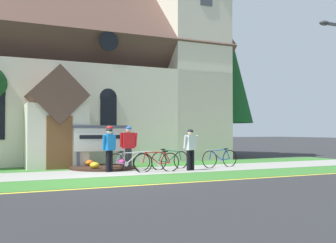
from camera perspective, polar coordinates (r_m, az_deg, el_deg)
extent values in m
plane|color=#2B2B2D|center=(16.32, -12.40, -6.63)|extent=(140.00, 140.00, 0.00)
cube|color=#99968E|center=(14.89, -4.72, -7.15)|extent=(32.00, 2.59, 0.01)
cube|color=#38722D|center=(12.69, -0.98, -8.16)|extent=(32.00, 2.18, 0.01)
cube|color=#38722D|center=(17.20, -7.53, -6.37)|extent=(24.00, 2.30, 0.01)
cube|color=yellow|center=(11.58, 1.52, -8.82)|extent=(28.00, 0.16, 0.01)
cube|color=beige|center=(22.15, -11.49, 0.67)|extent=(13.52, 8.06, 4.57)
cube|color=brown|center=(22.60, -11.44, 10.26)|extent=(14.02, 8.21, 8.21)
cube|color=beige|center=(22.04, 3.36, 8.81)|extent=(3.22, 3.22, 10.81)
cube|color=beige|center=(16.93, -15.77, -2.02)|extent=(2.40, 1.60, 2.60)
cube|color=brown|center=(16.99, -15.73, 3.56)|extent=(2.40, 1.80, 2.40)
cube|color=brown|center=(16.12, -15.32, -2.94)|extent=(1.00, 0.06, 2.10)
cube|color=black|center=(18.22, -8.55, 0.51)|extent=(0.76, 0.06, 1.90)
cone|color=black|center=(18.28, -8.54, 3.49)|extent=(0.80, 0.06, 0.80)
cylinder|color=black|center=(18.67, -8.51, 11.34)|extent=(0.90, 0.06, 0.90)
cube|color=#474C56|center=(16.27, -12.80, -5.44)|extent=(0.12, 0.12, 0.68)
cube|color=#474C56|center=(16.68, -6.69, -5.36)|extent=(0.12, 0.12, 0.68)
cube|color=silver|center=(16.41, -9.70, -2.59)|extent=(2.14, 0.15, 0.93)
cube|color=#474C56|center=(16.41, -9.69, -0.75)|extent=(2.26, 0.19, 0.12)
cube|color=black|center=(16.37, -9.66, -2.20)|extent=(1.71, 0.06, 0.16)
cylinder|color=#382319|center=(16.07, -9.32, -6.55)|extent=(2.61, 2.61, 0.10)
ellipsoid|color=#CC338C|center=(16.46, -6.58, -5.84)|extent=(0.36, 0.36, 0.24)
ellipsoid|color=orange|center=(16.38, -11.22, -5.85)|extent=(0.36, 0.36, 0.24)
ellipsoid|color=gold|center=(15.21, -10.49, -6.19)|extent=(0.36, 0.36, 0.24)
torus|color=black|center=(14.78, 0.29, -5.89)|extent=(0.72, 0.09, 0.72)
torus|color=black|center=(14.45, -3.60, -5.99)|extent=(0.72, 0.09, 0.72)
cylinder|color=#A51E19|center=(14.55, -2.26, -5.29)|extent=(0.57, 0.08, 0.47)
cylinder|color=#A51E19|center=(14.57, -1.83, -4.44)|extent=(0.77, 0.10, 0.05)
cylinder|color=#A51E19|center=(14.67, -0.82, -5.28)|extent=(0.26, 0.06, 0.44)
cylinder|color=#A51E19|center=(14.71, -0.47, -6.01)|extent=(0.42, 0.07, 0.09)
cylinder|color=#A51E19|center=(14.74, -0.05, -5.17)|extent=(0.22, 0.05, 0.39)
cylinder|color=#A51E19|center=(14.45, -3.44, -5.21)|extent=(0.12, 0.05, 0.40)
ellipsoid|color=black|center=(14.69, -0.39, -4.33)|extent=(0.25, 0.10, 0.05)
cylinder|color=silver|center=(14.45, -3.28, -4.35)|extent=(0.44, 0.06, 0.03)
cylinder|color=silver|center=(14.65, -1.24, -6.13)|extent=(0.18, 0.03, 0.18)
torus|color=black|center=(14.78, -7.52, -5.92)|extent=(0.70, 0.06, 0.70)
torus|color=black|center=(15.08, -3.83, -5.84)|extent=(0.70, 0.06, 0.70)
cylinder|color=#B7B7BC|center=(14.96, -5.07, -5.27)|extent=(0.54, 0.06, 0.44)
cylinder|color=#B7B7BC|center=(14.91, -5.47, -4.50)|extent=(0.74, 0.06, 0.04)
cylinder|color=#B7B7BC|center=(14.85, -6.44, -5.30)|extent=(0.25, 0.04, 0.43)
cylinder|color=#B7B7BC|center=(14.84, -6.77, -6.00)|extent=(0.41, 0.05, 0.09)
cylinder|color=#B7B7BC|center=(14.80, -7.18, -5.22)|extent=(0.21, 0.04, 0.37)
cylinder|color=#B7B7BC|center=(15.05, -3.97, -5.16)|extent=(0.12, 0.04, 0.37)
ellipsoid|color=black|center=(14.81, -6.84, -4.40)|extent=(0.24, 0.09, 0.05)
cylinder|color=silver|center=(15.03, -4.12, -4.40)|extent=(0.44, 0.04, 0.03)
cylinder|color=silver|center=(14.90, -6.03, -6.08)|extent=(0.18, 0.03, 0.18)
torus|color=black|center=(15.38, -1.32, -5.71)|extent=(0.71, 0.17, 0.72)
torus|color=black|center=(16.01, 1.86, -5.55)|extent=(0.71, 0.17, 0.72)
cylinder|color=#19723F|center=(15.78, 0.81, -5.07)|extent=(0.57, 0.14, 0.42)
cylinder|color=#19723F|center=(15.70, 0.46, -4.23)|extent=(0.79, 0.19, 0.11)
cylinder|color=#19723F|center=(15.55, -0.37, -4.99)|extent=(0.27, 0.09, 0.49)
cylinder|color=#19723F|center=(15.51, -0.66, -5.78)|extent=(0.43, 0.12, 0.09)
cylinder|color=#19723F|center=(15.42, -1.02, -4.92)|extent=(0.23, 0.08, 0.43)
cylinder|color=#19723F|center=(15.97, 1.74, -4.94)|extent=(0.13, 0.06, 0.35)
ellipsoid|color=black|center=(15.47, -0.73, -4.03)|extent=(0.25, 0.12, 0.05)
cylinder|color=silver|center=(15.94, 1.62, -4.26)|extent=(0.44, 0.11, 0.03)
cylinder|color=silver|center=(15.63, -0.02, -5.83)|extent=(0.18, 0.05, 0.18)
torus|color=black|center=(16.95, 8.85, -5.28)|extent=(0.73, 0.09, 0.73)
torus|color=black|center=(16.34, 6.01, -5.43)|extent=(0.73, 0.09, 0.73)
cylinder|color=#194CA5|center=(16.54, 7.00, -4.87)|extent=(0.56, 0.08, 0.43)
cylinder|color=#194CA5|center=(16.59, 7.31, -4.11)|extent=(0.76, 0.10, 0.07)
cylinder|color=#194CA5|center=(16.76, 8.05, -4.76)|extent=(0.26, 0.06, 0.45)
cylinder|color=#194CA5|center=(16.83, 8.30, -5.40)|extent=(0.42, 0.07, 0.09)
cylinder|color=#194CA5|center=(16.89, 8.60, -4.65)|extent=(0.22, 0.05, 0.40)
cylinder|color=#194CA5|center=(16.36, 6.12, -4.82)|extent=(0.12, 0.05, 0.36)
ellipsoid|color=black|center=(16.82, 8.35, -3.91)|extent=(0.25, 0.10, 0.05)
cylinder|color=silver|center=(16.37, 6.24, -4.14)|extent=(0.44, 0.06, 0.03)
cylinder|color=silver|center=(16.71, 7.74, -5.52)|extent=(0.18, 0.03, 0.18)
cylinder|color=black|center=(15.11, 2.96, -5.61)|extent=(0.15, 0.15, 0.78)
cylinder|color=black|center=(15.29, 3.51, -5.55)|extent=(0.15, 0.15, 0.78)
cube|color=silver|center=(15.17, 3.24, -3.04)|extent=(0.48, 0.36, 0.57)
sphere|color=beige|center=(15.16, 3.23, -1.59)|extent=(0.20, 0.20, 0.20)
ellipsoid|color=black|center=(15.16, 3.23, -1.38)|extent=(0.29, 0.31, 0.14)
cylinder|color=silver|center=(14.98, 2.47, -2.96)|extent=(0.09, 0.20, 0.52)
cylinder|color=silver|center=(15.35, 3.98, -2.92)|extent=(0.09, 0.23, 0.52)
cylinder|color=black|center=(14.67, -8.66, -5.69)|extent=(0.15, 0.15, 0.79)
cylinder|color=black|center=(14.81, -8.24, -5.65)|extent=(0.15, 0.15, 0.79)
cube|color=blue|center=(14.71, -8.44, -3.00)|extent=(0.48, 0.42, 0.58)
sphere|color=beige|center=(14.70, -8.43, -1.47)|extent=(0.21, 0.21, 0.21)
ellipsoid|color=black|center=(14.70, -8.43, -1.25)|extent=(0.32, 0.33, 0.14)
cylinder|color=blue|center=(14.52, -9.23, -2.90)|extent=(0.09, 0.17, 0.53)
cylinder|color=blue|center=(14.90, -7.67, -2.87)|extent=(0.09, 0.12, 0.52)
cylinder|color=#191E38|center=(15.30, -8.43, -5.42)|extent=(0.15, 0.15, 0.84)
cylinder|color=#191E38|center=(15.44, -8.38, -5.38)|extent=(0.15, 0.15, 0.84)
cube|color=blue|center=(15.34, -8.40, -2.68)|extent=(0.37, 0.51, 0.61)
sphere|color=tan|center=(15.34, -8.39, -1.13)|extent=(0.22, 0.22, 0.22)
ellipsoid|color=red|center=(15.34, -8.39, -0.91)|extent=(0.34, 0.32, 0.15)
cylinder|color=blue|center=(15.06, -8.66, -2.59)|extent=(0.09, 0.21, 0.56)
cylinder|color=blue|center=(15.62, -8.14, -2.55)|extent=(0.09, 0.16, 0.56)
cylinder|color=#2D2D33|center=(15.46, -5.90, -5.40)|extent=(0.15, 0.15, 0.83)
cylinder|color=#2D2D33|center=(15.50, -5.51, -5.39)|extent=(0.15, 0.15, 0.83)
cube|color=red|center=(15.45, -5.70, -2.73)|extent=(0.47, 0.21, 0.61)
sphere|color=beige|center=(15.45, -5.69, -1.20)|extent=(0.22, 0.22, 0.22)
ellipsoid|color=#1E59B2|center=(15.45, -5.69, -0.98)|extent=(0.23, 0.27, 0.15)
cylinder|color=red|center=(15.39, -6.74, -2.62)|extent=(0.09, 0.12, 0.55)
cylinder|color=red|center=(15.51, -4.66, -2.61)|extent=(0.09, 0.20, 0.55)
ellipsoid|color=#3F3F44|center=(17.00, 21.53, 13.04)|extent=(0.44, 0.28, 0.20)
cylinder|color=#4C3823|center=(23.80, 8.53, -2.60)|extent=(0.28, 0.28, 1.99)
cone|color=#14471E|center=(24.07, 8.49, 7.19)|extent=(3.02, 3.02, 6.20)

